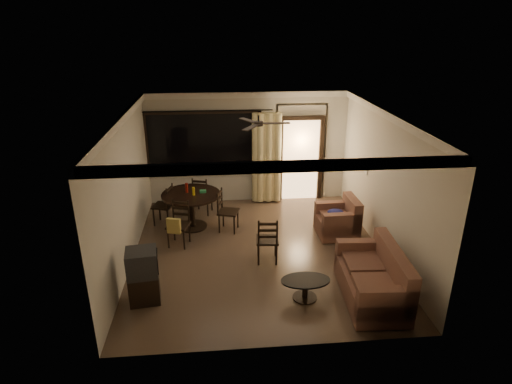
{
  "coord_description": "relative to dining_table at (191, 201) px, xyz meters",
  "views": [
    {
      "loc": [
        -0.75,
        -7.6,
        4.38
      ],
      "look_at": [
        -0.03,
        0.2,
        1.23
      ],
      "focal_mm": 30.0,
      "sensor_mm": 36.0,
      "label": 1
    }
  ],
  "objects": [
    {
      "name": "coffee_table",
      "position": [
        2.01,
        -2.9,
        -0.4
      ],
      "size": [
        0.83,
        0.5,
        0.37
      ],
      "rotation": [
        0.0,
        0.0,
        -0.38
      ],
      "color": "black",
      "rests_on": "ground"
    },
    {
      "name": "sofa",
      "position": [
        3.18,
        -3.0,
        -0.28
      ],
      "size": [
        0.99,
        1.73,
        0.9
      ],
      "rotation": [
        0.0,
        0.0,
        -0.06
      ],
      "color": "#4B2B23",
      "rests_on": "ground"
    },
    {
      "name": "room_shell",
      "position": [
        1.97,
        0.51,
        1.19
      ],
      "size": [
        5.5,
        6.7,
        5.5
      ],
      "color": "beige",
      "rests_on": "ground"
    },
    {
      "name": "dining_table",
      "position": [
        0.0,
        0.0,
        0.0
      ],
      "size": [
        1.31,
        1.31,
        1.04
      ],
      "rotation": [
        0.0,
        0.0,
        -0.28
      ],
      "color": "black",
      "rests_on": "ground"
    },
    {
      "name": "ground",
      "position": [
        1.38,
        -1.26,
        -0.64
      ],
      "size": [
        5.5,
        5.5,
        0.0
      ],
      "primitive_type": "plane",
      "color": "#7F6651",
      "rests_on": "ground"
    },
    {
      "name": "dining_chair_west",
      "position": [
        -0.66,
        0.23,
        -0.36
      ],
      "size": [
        0.52,
        0.52,
        0.95
      ],
      "rotation": [
        0.0,
        0.0,
        -1.86
      ],
      "color": "black",
      "rests_on": "ground"
    },
    {
      "name": "dining_chair_east",
      "position": [
        0.8,
        -0.24,
        -0.36
      ],
      "size": [
        0.52,
        0.52,
        0.95
      ],
      "rotation": [
        0.0,
        0.0,
        1.29
      ],
      "color": "black",
      "rests_on": "ground"
    },
    {
      "name": "dining_chair_north",
      "position": [
        0.22,
        0.75,
        -0.36
      ],
      "size": [
        0.52,
        0.52,
        0.95
      ],
      "rotation": [
        0.0,
        0.0,
        2.86
      ],
      "color": "black",
      "rests_on": "ground"
    },
    {
      "name": "armchair",
      "position": [
        3.21,
        -0.67,
        -0.3
      ],
      "size": [
        0.85,
        0.85,
        0.83
      ],
      "rotation": [
        0.0,
        0.0,
        0.02
      ],
      "color": "#4B2B23",
      "rests_on": "ground"
    },
    {
      "name": "tv_cabinet",
      "position": [
        -0.67,
        -2.7,
        -0.17
      ],
      "size": [
        0.55,
        0.51,
        0.95
      ],
      "rotation": [
        0.0,
        0.0,
        0.13
      ],
      "color": "black",
      "rests_on": "ground"
    },
    {
      "name": "side_chair",
      "position": [
        1.52,
        -1.63,
        -0.36
      ],
      "size": [
        0.46,
        0.46,
        0.96
      ],
      "rotation": [
        0.0,
        0.0,
        3.06
      ],
      "color": "black",
      "rests_on": "ground"
    },
    {
      "name": "dining_chair_south",
      "position": [
        -0.24,
        -0.82,
        -0.34
      ],
      "size": [
        0.52,
        0.56,
        0.95
      ],
      "rotation": [
        0.0,
        0.0,
        -0.28
      ],
      "color": "black",
      "rests_on": "ground"
    }
  ]
}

